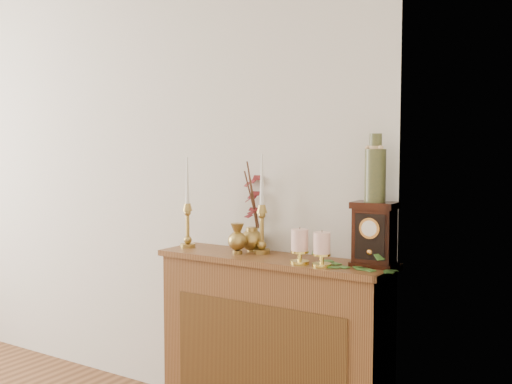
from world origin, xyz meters
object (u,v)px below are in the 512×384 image
Objects in this scene: ginger_jar at (253,210)px; mantel_clock at (374,235)px; candlestick_center at (262,221)px; ceramic_vase at (375,171)px; candlestick_left at (188,218)px; bud_vase at (237,239)px.

ginger_jar reaches higher than mantel_clock.
ceramic_vase is (0.62, -0.00, 0.27)m from candlestick_center.
ginger_jar is at bearing 172.73° from mantel_clock.
candlestick_left is at bearing -161.02° from ginger_jar.
candlestick_left is at bearing 177.22° from bud_vase.
candlestick_left is 1.10m from ceramic_vase.
ceramic_vase reaches higher than mantel_clock.
bud_vase is (-0.10, -0.08, -0.09)m from candlestick_center.
bud_vase is 0.50× the size of ceramic_vase.
ginger_jar is at bearing 18.98° from candlestick_left.
mantel_clock is (0.72, 0.07, 0.07)m from bud_vase.
candlestick_center reaches higher than candlestick_left.
ginger_jar reaches higher than bud_vase.
ceramic_vase is (0.72, 0.07, 0.36)m from bud_vase.
ceramic_vase reaches higher than bud_vase.
candlestick_left reaches higher than ginger_jar.
ceramic_vase reaches higher than candlestick_center.
ceramic_vase reaches higher than ginger_jar.
candlestick_center is 0.16m from bud_vase.
ginger_jar is 1.52× the size of ceramic_vase.
candlestick_center is 0.62m from mantel_clock.
bud_vase is at bearing -93.78° from ginger_jar.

